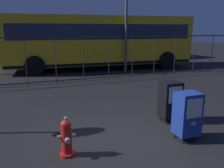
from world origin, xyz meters
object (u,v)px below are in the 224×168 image
(newspaper_box_secondary, at_px, (170,100))
(bus_near, at_px, (101,39))
(fire_hydrant, at_px, (66,138))
(newspaper_box_primary, at_px, (187,114))
(bus_far, at_px, (104,37))

(newspaper_box_secondary, distance_m, bus_near, 8.42)
(fire_hydrant, xyz_separation_m, newspaper_box_primary, (2.46, -0.22, 0.22))
(fire_hydrant, bearing_deg, newspaper_box_secondary, 15.20)
(newspaper_box_secondary, height_order, bus_near, bus_near)
(newspaper_box_primary, height_order, bus_far, bus_far)
(fire_hydrant, xyz_separation_m, bus_far, (4.90, 12.70, 1.36))
(newspaper_box_primary, bearing_deg, newspaper_box_secondary, 76.69)
(newspaper_box_secondary, height_order, bus_far, bus_far)
(bus_near, relative_size, bus_far, 1.00)
(bus_near, height_order, bus_far, same)
(fire_hydrant, bearing_deg, newspaper_box_primary, -5.09)
(bus_near, bearing_deg, newspaper_box_primary, -91.87)
(fire_hydrant, distance_m, newspaper_box_secondary, 2.79)
(newspaper_box_primary, relative_size, bus_far, 0.10)
(newspaper_box_primary, height_order, bus_near, bus_near)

